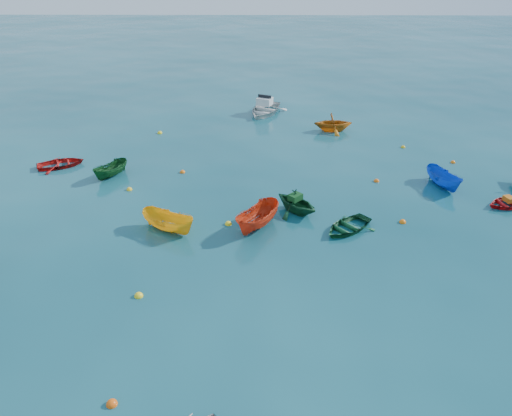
{
  "coord_description": "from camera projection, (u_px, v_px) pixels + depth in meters",
  "views": [
    {
      "loc": [
        0.24,
        -18.73,
        13.56
      ],
      "look_at": [
        0.0,
        5.0,
        0.4
      ],
      "focal_mm": 35.0,
      "sensor_mm": 36.0,
      "label": 1
    }
  ],
  "objects": [
    {
      "name": "ground",
      "position": [
        255.0,
        268.0,
        22.96
      ],
      "size": [
        160.0,
        160.0,
        0.0
      ],
      "primitive_type": "plane",
      "color": "#093C48",
      "rests_on": "ground"
    },
    {
      "name": "sampan_yellow_mid",
      "position": [
        169.0,
        231.0,
        25.83
      ],
      "size": [
        3.35,
        2.58,
        1.23
      ],
      "primitive_type": "imported",
      "rotation": [
        0.0,
        0.0,
        1.06
      ],
      "color": "yellow",
      "rests_on": "ground"
    },
    {
      "name": "dinghy_green_e",
      "position": [
        347.0,
        230.0,
        25.93
      ],
      "size": [
        3.6,
        3.53,
        0.61
      ],
      "primitive_type": "imported",
      "rotation": [
        0.0,
        0.0,
        -0.85
      ],
      "color": "#114C27",
      "rests_on": "ground"
    },
    {
      "name": "dinghy_red_nw",
      "position": [
        61.0,
        166.0,
        32.93
      ],
      "size": [
        3.56,
        3.11,
        0.61
      ],
      "primitive_type": "imported",
      "rotation": [
        0.0,
        0.0,
        1.97
      ],
      "color": "red",
      "rests_on": "ground"
    },
    {
      "name": "sampan_orange_n",
      "position": [
        258.0,
        228.0,
        26.1
      ],
      "size": [
        2.93,
        3.54,
        1.31
      ],
      "primitive_type": "imported",
      "rotation": [
        0.0,
        0.0,
        -0.58
      ],
      "color": "red",
      "rests_on": "ground"
    },
    {
      "name": "dinghy_green_n",
      "position": [
        296.0,
        212.0,
        27.59
      ],
      "size": [
        3.56,
        3.56,
        1.42
      ],
      "primitive_type": "imported",
      "rotation": [
        0.0,
        0.0,
        0.77
      ],
      "color": "#0F4323",
      "rests_on": "ground"
    },
    {
      "name": "dinghy_red_ne",
      "position": [
        508.0,
        205.0,
        28.23
      ],
      "size": [
        3.14,
        2.63,
        0.56
      ],
      "primitive_type": "imported",
      "rotation": [
        0.0,
        0.0,
        -1.28
      ],
      "color": "#A90E11",
      "rests_on": "ground"
    },
    {
      "name": "sampan_blue_far",
      "position": [
        442.0,
        187.0,
        30.33
      ],
      "size": [
        2.02,
        3.21,
        1.16
      ],
      "primitive_type": "imported",
      "rotation": [
        0.0,
        0.0,
        0.32
      ],
      "color": "blue",
      "rests_on": "ground"
    },
    {
      "name": "dinghy_orange_far",
      "position": [
        332.0,
        131.0,
        38.81
      ],
      "size": [
        2.98,
        2.59,
        1.53
      ],
      "primitive_type": "imported",
      "rotation": [
        0.0,
        0.0,
        1.6
      ],
      "color": "#C46912",
      "rests_on": "ground"
    },
    {
      "name": "sampan_green_far",
      "position": [
        112.0,
        176.0,
        31.57
      ],
      "size": [
        2.26,
        2.79,
        1.03
      ],
      "primitive_type": "imported",
      "rotation": [
        0.0,
        0.0,
        -0.56
      ],
      "color": "#10471B",
      "rests_on": "ground"
    },
    {
      "name": "motorboat_white",
      "position": [
        265.0,
        113.0,
        42.56
      ],
      "size": [
        4.53,
        5.22,
        1.51
      ],
      "primitive_type": "imported",
      "rotation": [
        0.0,
        0.0,
        -0.38
      ],
      "color": "silver",
      "rests_on": "ground"
    },
    {
      "name": "tarp_green_b",
      "position": [
        295.0,
        197.0,
        27.22
      ],
      "size": [
        0.88,
        0.88,
        0.34
      ],
      "primitive_type": "cube",
      "rotation": [
        0.0,
        0.0,
        0.77
      ],
      "color": "#104319",
      "rests_on": "dinghy_green_n"
    },
    {
      "name": "tarp_orange_b",
      "position": [
        509.0,
        199.0,
        28.01
      ],
      "size": [
        0.58,
        0.67,
        0.28
      ],
      "primitive_type": "cube",
      "rotation": [
        0.0,
        0.0,
        -1.28
      ],
      "color": "#C96314",
      "rests_on": "dinghy_red_ne"
    },
    {
      "name": "buoy_or_a",
      "position": [
        112.0,
        404.0,
        16.34
      ],
      "size": [
        0.38,
        0.38,
        0.38
      ],
      "primitive_type": "sphere",
      "color": "#F8580D",
      "rests_on": "ground"
    },
    {
      "name": "buoy_ye_a",
      "position": [
        139.0,
        296.0,
        21.19
      ],
      "size": [
        0.38,
        0.38,
        0.38
      ],
      "primitive_type": "sphere",
      "color": "yellow",
      "rests_on": "ground"
    },
    {
      "name": "buoy_or_b",
      "position": [
        402.0,
        222.0,
        26.57
      ],
      "size": [
        0.37,
        0.37,
        0.37
      ],
      "primitive_type": "sphere",
      "color": "orange",
      "rests_on": "ground"
    },
    {
      "name": "buoy_ye_b",
      "position": [
        129.0,
        190.0,
        29.92
      ],
      "size": [
        0.35,
        0.35,
        0.35
      ],
      "primitive_type": "sphere",
      "color": "yellow",
      "rests_on": "ground"
    },
    {
      "name": "buoy_or_c",
      "position": [
        183.0,
        173.0,
        32.08
      ],
      "size": [
        0.35,
        0.35,
        0.35
      ],
      "primitive_type": "sphere",
      "color": "orange",
      "rests_on": "ground"
    },
    {
      "name": "buoy_ye_c",
      "position": [
        228.0,
        224.0,
        26.41
      ],
      "size": [
        0.37,
        0.37,
        0.37
      ],
      "primitive_type": "sphere",
      "color": "yellow",
      "rests_on": "ground"
    },
    {
      "name": "buoy_or_d",
      "position": [
        453.0,
        163.0,
        33.45
      ],
      "size": [
        0.32,
        0.32,
        0.32
      ],
      "primitive_type": "sphere",
      "color": "orange",
      "rests_on": "ground"
    },
    {
      "name": "buoy_ye_d",
      "position": [
        160.0,
        133.0,
        38.33
      ],
      "size": [
        0.37,
        0.37,
        0.37
      ],
      "primitive_type": "sphere",
      "color": "yellow",
      "rests_on": "ground"
    },
    {
      "name": "buoy_or_e",
      "position": [
        376.0,
        181.0,
        30.94
      ],
      "size": [
        0.34,
        0.34,
        0.34
      ],
      "primitive_type": "sphere",
      "color": "#F35F0D",
      "rests_on": "ground"
    },
    {
      "name": "buoy_ye_e",
      "position": [
        403.0,
        148.0,
        35.81
      ],
      "size": [
        0.33,
        0.33,
        0.33
      ],
      "primitive_type": "sphere",
      "color": "gold",
      "rests_on": "ground"
    }
  ]
}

